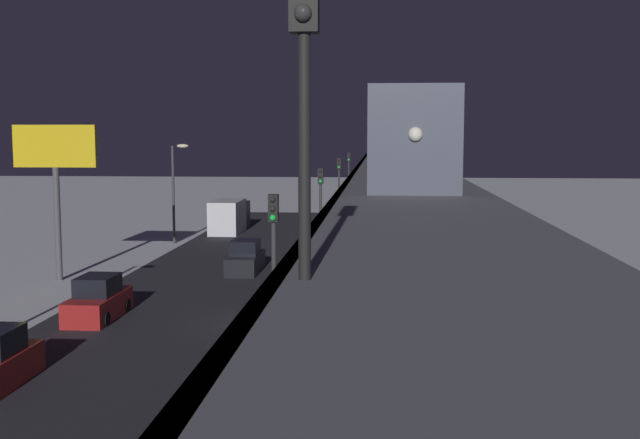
% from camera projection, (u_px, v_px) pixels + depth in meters
% --- Properties ---
extents(ground_plane, '(240.00, 240.00, 0.00)m').
position_uv_depth(ground_plane, '(272.00, 324.00, 34.24)').
color(ground_plane, silver).
extents(avenue_asphalt, '(11.00, 98.85, 0.01)m').
position_uv_depth(avenue_asphalt, '(165.00, 322.00, 34.62)').
color(avenue_asphalt, '#28282D').
rests_on(avenue_asphalt, ground_plane).
extents(elevated_railway, '(5.00, 98.85, 6.48)m').
position_uv_depth(elevated_railway, '(402.00, 200.00, 33.20)').
color(elevated_railway, slate).
rests_on(elevated_railway, ground_plane).
extents(subway_train, '(2.94, 74.07, 3.40)m').
position_uv_depth(subway_train, '(394.00, 136.00, 59.98)').
color(subway_train, '#4C5160').
rests_on(subway_train, elevated_railway).
extents(rail_signal, '(0.36, 0.41, 4.00)m').
position_uv_depth(rail_signal, '(304.00, 63.00, 9.60)').
color(rail_signal, black).
rests_on(rail_signal, elevated_railway).
extents(sedan_red, '(1.91, 4.51, 1.97)m').
position_uv_depth(sedan_red, '(98.00, 301.00, 35.22)').
color(sedan_red, '#A51E1E').
rests_on(sedan_red, ground_plane).
extents(sedan_black, '(1.80, 4.44, 1.97)m').
position_uv_depth(sedan_black, '(245.00, 259.00, 47.18)').
color(sedan_black, black).
rests_on(sedan_black, ground_plane).
extents(box_truck, '(2.40, 7.40, 2.80)m').
position_uv_depth(box_truck, '(230.00, 216.00, 66.86)').
color(box_truck, black).
rests_on(box_truck, ground_plane).
extents(traffic_light_near, '(0.32, 0.44, 6.40)m').
position_uv_depth(traffic_light_near, '(274.00, 261.00, 25.42)').
color(traffic_light_near, '#2D2D2D').
rests_on(traffic_light_near, ground_plane).
extents(traffic_light_mid, '(0.32, 0.44, 6.40)m').
position_uv_depth(traffic_light_mid, '(321.00, 206.00, 45.22)').
color(traffic_light_mid, '#2D2D2D').
rests_on(traffic_light_mid, ground_plane).
extents(traffic_light_far, '(0.32, 0.44, 6.40)m').
position_uv_depth(traffic_light_far, '(339.00, 184.00, 65.02)').
color(traffic_light_far, '#2D2D2D').
rests_on(traffic_light_far, ground_plane).
extents(traffic_light_distant, '(0.32, 0.44, 6.40)m').
position_uv_depth(traffic_light_distant, '(349.00, 173.00, 84.82)').
color(traffic_light_distant, '#2D2D2D').
rests_on(traffic_light_distant, ground_plane).
extents(commercial_billboard, '(4.80, 0.36, 8.90)m').
position_uv_depth(commercial_billboard, '(55.00, 162.00, 43.90)').
color(commercial_billboard, '#4C4C51').
rests_on(commercial_billboard, ground_plane).
extents(street_lamp_far, '(1.35, 0.44, 7.65)m').
position_uv_depth(street_lamp_far, '(176.00, 181.00, 59.34)').
color(street_lamp_far, '#38383D').
rests_on(street_lamp_far, ground_plane).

